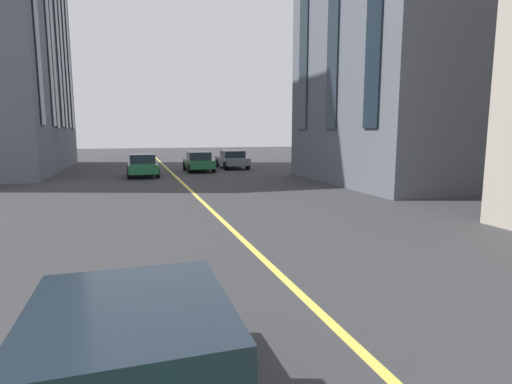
{
  "coord_description": "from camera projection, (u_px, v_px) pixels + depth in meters",
  "views": [
    {
      "loc": [
        3.51,
        2.67,
        2.73
      ],
      "look_at": [
        12.53,
        -0.14,
        1.34
      ],
      "focal_mm": 28.22,
      "sensor_mm": 36.0,
      "label": 1
    }
  ],
  "objects": [
    {
      "name": "lane_centre_line",
      "position": [
        200.0,
        199.0,
        16.76
      ],
      "size": [
        80.0,
        0.16,
        0.01
      ],
      "color": "#D8C64C",
      "rests_on": "ground_plane"
    },
    {
      "name": "car_green_trailing",
      "position": [
        199.0,
        162.0,
        28.83
      ],
      "size": [
        3.9,
        1.89,
        1.4
      ],
      "color": "#1E6038",
      "rests_on": "ground_plane"
    },
    {
      "name": "car_green_mid",
      "position": [
        143.0,
        165.0,
        25.45
      ],
      "size": [
        3.9,
        1.89,
        1.4
      ],
      "color": "#1E6038",
      "rests_on": "ground_plane"
    },
    {
      "name": "car_grey_parked_a",
      "position": [
        232.0,
        159.0,
        31.45
      ],
      "size": [
        4.4,
        1.95,
        1.37
      ],
      "color": "slate",
      "rests_on": "ground_plane"
    }
  ]
}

